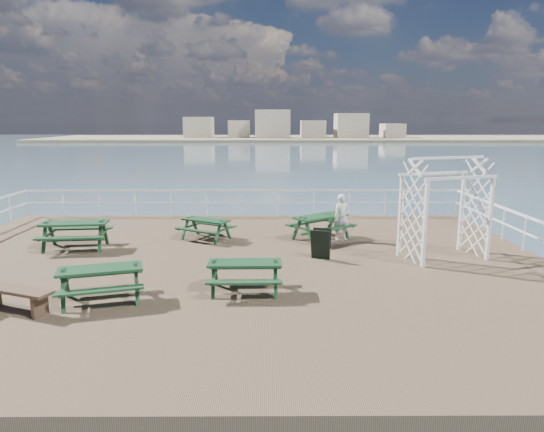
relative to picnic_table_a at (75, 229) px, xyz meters
The scene contains 12 objects.
ground 5.19m from the picnic_table_a, 19.09° to the right, with size 18.00×14.00×0.30m, color brown.
sea_backdrop 133.53m from the picnic_table_a, 82.52° to the left, with size 300.00×300.00×9.20m.
railing 4.87m from the picnic_table_a, 10.52° to the left, with size 17.77×13.76×1.10m.
picnic_table_a is the anchor object (origin of this frame).
picnic_table_b 4.04m from the picnic_table_a, 16.82° to the left, with size 2.00×1.88×0.77m.
picnic_table_c 7.78m from the picnic_table_a, ahead, with size 2.39×2.31×0.91m.
picnic_table_d 5.01m from the picnic_table_a, 62.57° to the right, with size 2.10×1.87×0.86m.
picnic_table_e 6.66m from the picnic_table_a, 35.63° to the right, with size 1.70×1.38×0.82m.
flat_bench_far 5.09m from the picnic_table_a, 81.79° to the right, with size 1.79×1.03×0.51m.
trellis_arbor 11.02m from the picnic_table_a, ahead, with size 2.61×1.92×2.91m.
sandwich_board 7.53m from the picnic_table_a, ahead, with size 0.63×0.54×0.88m.
person 8.44m from the picnic_table_a, ahead, with size 0.55×0.36×1.51m, color silver.
Camera 1 is at (1.13, -12.84, 3.90)m, focal length 32.00 mm.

